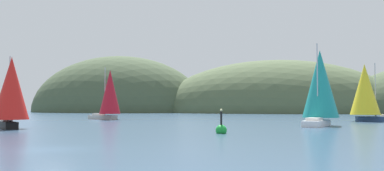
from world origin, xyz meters
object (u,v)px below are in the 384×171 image
sailboat_teal_sail (320,86)px  sailboat_yellow_sail (366,92)px  sailboat_red_spinnaker (11,90)px  sailboat_crimson_sail (109,94)px  channel_buoy (221,130)px

sailboat_teal_sail → sailboat_yellow_sail: size_ratio=1.10×
sailboat_yellow_sail → sailboat_red_spinnaker: (-42.75, -35.13, -0.55)m
sailboat_teal_sail → sailboat_red_spinnaker: bearing=-153.6°
sailboat_teal_sail → sailboat_yellow_sail: sailboat_teal_sail is taller
sailboat_crimson_sail → sailboat_red_spinnaker: bearing=-84.8°
sailboat_red_spinnaker → channel_buoy: (24.81, -1.67, -4.10)m
sailboat_teal_sail → sailboat_red_spinnaker: sailboat_teal_sail is taller
sailboat_crimson_sail → channel_buoy: sailboat_crimson_sail is taller
sailboat_teal_sail → sailboat_red_spinnaker: (-34.72, -17.24, -0.82)m
sailboat_yellow_sail → channel_buoy: (-17.94, -36.80, -4.66)m
sailboat_teal_sail → sailboat_red_spinnaker: 38.78m
sailboat_crimson_sail → sailboat_red_spinnaker: (3.03, -33.22, -0.45)m
sailboat_crimson_sail → sailboat_yellow_sail: size_ratio=1.02×
sailboat_red_spinnaker → channel_buoy: sailboat_red_spinnaker is taller
sailboat_yellow_sail → sailboat_red_spinnaker: size_ratio=1.16×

